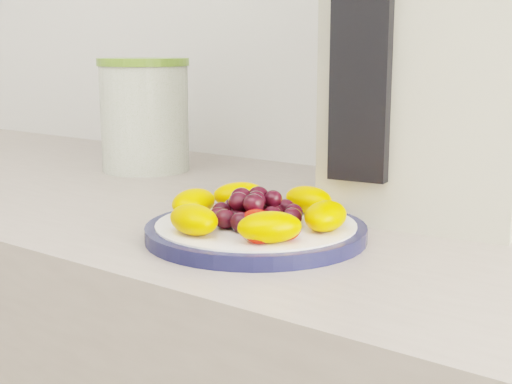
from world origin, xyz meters
The scene contains 7 objects.
plate_rim centered at (0.08, 1.07, 0.91)m, with size 0.23×0.23×0.01m, color #15193D.
plate_face centered at (0.08, 1.07, 0.91)m, with size 0.21×0.21×0.02m, color white.
canister centered at (-0.32, 1.30, 0.98)m, with size 0.14×0.14×0.17m, color #3E5712.
canister_lid centered at (-0.32, 1.30, 1.07)m, with size 0.15×0.15×0.01m, color olive.
appliance_body centered at (0.17, 1.34, 1.09)m, with size 0.22×0.30×0.38m, color #AEAB96.
appliance_panel centered at (0.14, 1.17, 1.09)m, with size 0.06×0.02×0.28m, color black.
fruit_plate centered at (0.08, 1.06, 0.93)m, with size 0.20×0.20×0.04m.
Camera 1 is at (0.52, 0.50, 1.10)m, focal length 50.00 mm.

